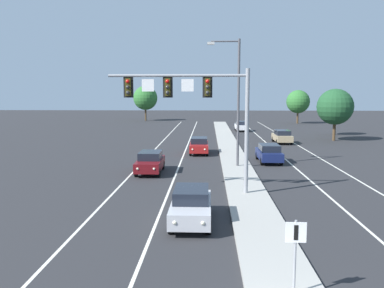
% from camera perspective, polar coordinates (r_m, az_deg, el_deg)
% --- Properties ---
extents(median_island, '(2.40, 110.00, 0.15)m').
position_cam_1_polar(median_island, '(27.22, 7.21, -5.23)').
color(median_island, '#9E9B93').
rests_on(median_island, ground).
extents(lane_stripe_oncoming_center, '(0.14, 100.00, 0.01)m').
position_cam_1_polar(lane_stripe_oncoming_center, '(34.09, -1.69, -2.76)').
color(lane_stripe_oncoming_center, silver).
rests_on(lane_stripe_oncoming_center, ground).
extents(lane_stripe_receding_center, '(0.14, 100.00, 0.01)m').
position_cam_1_polar(lane_stripe_receding_center, '(34.72, 13.99, -2.79)').
color(lane_stripe_receding_center, silver).
rests_on(lane_stripe_receding_center, ground).
extents(edge_stripe_left, '(0.14, 100.00, 0.01)m').
position_cam_1_polar(edge_stripe_left, '(34.47, -7.18, -2.70)').
color(edge_stripe_left, silver).
rests_on(edge_stripe_left, ground).
extents(edge_stripe_right, '(0.14, 100.00, 0.01)m').
position_cam_1_polar(edge_stripe_right, '(35.53, 19.22, -2.75)').
color(edge_stripe_right, silver).
rests_on(edge_stripe_right, ground).
extents(overhead_signal_mast, '(8.09, 0.44, 7.20)m').
position_cam_1_polar(overhead_signal_mast, '(22.93, 0.76, 6.22)').
color(overhead_signal_mast, gray).
rests_on(overhead_signal_mast, median_island).
extents(median_sign_post, '(0.60, 0.10, 2.20)m').
position_cam_1_polar(median_sign_post, '(12.17, 14.59, -13.97)').
color(median_sign_post, gray).
rests_on(median_sign_post, median_island).
extents(street_lamp_median, '(2.58, 0.28, 10.00)m').
position_cam_1_polar(street_lamp_median, '(31.77, 6.27, 6.97)').
color(street_lamp_median, '#4C4C51').
rests_on(street_lamp_median, median_island).
extents(car_oncoming_silver, '(1.83, 4.47, 1.58)m').
position_cam_1_polar(car_oncoming_silver, '(18.58, -0.11, -8.74)').
color(car_oncoming_silver, '#B7B7BC').
rests_on(car_oncoming_silver, ground).
extents(car_oncoming_darkred, '(1.85, 4.48, 1.58)m').
position_cam_1_polar(car_oncoming_darkred, '(30.10, -6.01, -2.56)').
color(car_oncoming_darkred, '#5B0F14').
rests_on(car_oncoming_darkred, ground).
extents(car_oncoming_red, '(1.85, 4.48, 1.58)m').
position_cam_1_polar(car_oncoming_red, '(39.43, 1.02, -0.18)').
color(car_oncoming_red, maroon).
rests_on(car_oncoming_red, ground).
extents(car_receding_navy, '(1.87, 4.49, 1.58)m').
position_cam_1_polar(car_receding_navy, '(35.03, 10.98, -1.26)').
color(car_receding_navy, '#141E4C').
rests_on(car_receding_navy, ground).
extents(car_receding_tan, '(1.86, 4.49, 1.58)m').
position_cam_1_polar(car_receding_tan, '(48.79, 12.78, 1.08)').
color(car_receding_tan, tan).
rests_on(car_receding_tan, ground).
extents(car_receding_white, '(1.86, 4.49, 1.58)m').
position_cam_1_polar(car_receding_white, '(63.29, 7.07, 2.59)').
color(car_receding_white, silver).
rests_on(car_receding_white, ground).
extents(tree_far_right_b, '(4.54, 4.54, 6.57)m').
position_cam_1_polar(tree_far_right_b, '(81.25, 14.96, 5.88)').
color(tree_far_right_b, '#4C3823').
rests_on(tree_far_right_b, ground).
extents(tree_far_right_c, '(4.50, 4.50, 6.51)m').
position_cam_1_polar(tree_far_right_c, '(53.07, 19.83, 5.03)').
color(tree_far_right_c, '#4C3823').
rests_on(tree_far_right_c, ground).
extents(tree_far_left_a, '(5.21, 5.21, 7.53)m').
position_cam_1_polar(tree_far_left_a, '(87.15, -6.69, 6.57)').
color(tree_far_left_a, '#4C3823').
rests_on(tree_far_left_a, ground).
extents(tree_far_right_a, '(3.28, 3.28, 4.74)m').
position_cam_1_polar(tree_far_right_a, '(60.46, 19.83, 4.15)').
color(tree_far_right_a, '#4C3823').
rests_on(tree_far_right_a, ground).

